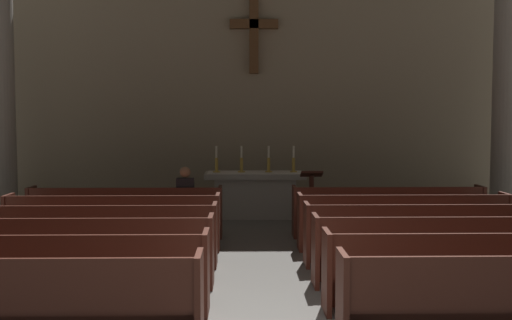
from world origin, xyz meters
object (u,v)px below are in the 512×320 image
Objects in this scene: candlestick_inner_right at (269,164)px; candlestick_outer_right at (294,164)px; pew_left_row_2 at (52,273)px; lone_worshipper at (186,200)px; pew_left_row_5 at (113,222)px; pew_right_row_2 at (478,271)px; pew_right_row_5 at (403,221)px; pew_left_row_6 at (126,212)px; pew_left_row_1 at (16,303)px; candlestick_inner_left at (241,164)px; lectern at (311,200)px; candlestick_outer_left at (216,164)px; pew_right_row_6 at (388,211)px; pew_left_row_3 at (78,252)px; altar at (255,194)px; pew_right_row_3 at (446,250)px; pew_left_row_4 at (98,235)px; pew_right_row_4 at (422,234)px.

candlestick_inner_right is 1.00× the size of candlestick_outer_right.
lone_worshipper reaches higher than pew_left_row_2.
pew_right_row_2 is (4.86, -3.39, 0.00)m from pew_left_row_5.
pew_left_row_2 is 6.11× the size of candlestick_outer_right.
pew_left_row_5 is 4.86m from pew_right_row_5.
pew_left_row_6 is at bearing 137.09° from pew_right_row_2.
pew_left_row_1 is at bearing -90.00° from pew_left_row_2.
lectern is (1.42, -1.20, -0.64)m from candlestick_inner_left.
candlestick_outer_right is (-1.58, 3.39, 0.71)m from pew_right_row_5.
pew_right_row_5 is 4.77m from candlestick_outer_left.
candlestick_inner_right is (2.73, 3.39, 0.71)m from pew_left_row_5.
candlestick_inner_right is at bearing 107.45° from pew_right_row_2.
pew_right_row_6 is 3.07× the size of lectern.
candlestick_outer_left is 1.15m from candlestick_inner_right.
pew_left_row_6 is at bearing -178.00° from lone_worshipper.
altar reaches higher than pew_left_row_3.
pew_left_row_1 is 1.00× the size of pew_right_row_3.
pew_right_row_4 is at bearing 0.00° from pew_left_row_4.
pew_right_row_4 is (4.86, -1.13, 0.00)m from pew_left_row_5.
pew_left_row_4 is 4.86m from lectern.
candlestick_inner_right reaches higher than pew_right_row_4.
pew_left_row_5 is at bearing 155.07° from pew_right_row_3.
pew_left_row_6 is 3.32m from altar.
pew_left_row_3 is at bearing -107.82° from lone_worshipper.
pew_left_row_1 is 5.36m from pew_right_row_3.
candlestick_outer_left and candlestick_inner_right have the same top height.
lectern is (3.55, 1.06, 0.07)m from pew_left_row_6.
pew_right_row_3 is at bearing -34.89° from pew_left_row_6.
lone_worshipper reaches higher than pew_left_row_4.
pew_left_row_5 is 3.80m from candlestick_outer_left.
candlestick_outer_left is at bearing 55.03° from pew_left_row_6.
lone_worshipper reaches higher than pew_left_row_3.
pew_right_row_4 is at bearing -90.00° from pew_right_row_5.
pew_right_row_6 is (4.86, 2.26, 0.00)m from pew_left_row_4.
candlestick_inner_right is at bearing 68.06° from pew_left_row_2.
candlestick_outer_left is 1.00× the size of candlestick_inner_left.
lone_worshipper is (-3.76, 3.43, 0.22)m from pew_right_row_3.
candlestick_outer_right reaches higher than pew_left_row_6.
pew_left_row_1 is at bearing -105.08° from candlestick_inner_left.
pew_right_row_2 is 6.11× the size of candlestick_outer_left.
candlestick_outer_left is (1.58, 6.77, 0.71)m from pew_left_row_2.
pew_left_row_3 is 6.15m from altar.
candlestick_outer_left reaches higher than pew_left_row_2.
pew_left_row_3 is at bearing 180.00° from pew_right_row_3.
candlestick_inner_right is at bearing 180.00° from candlestick_outer_right.
lectern reaches higher than pew_right_row_3.
candlestick_outer_left reaches higher than pew_right_row_3.
candlestick_inner_right is (-2.13, 4.52, 0.71)m from pew_right_row_4.
pew_left_row_4 is 3.07× the size of lectern.
lectern is (-1.31, 1.06, 0.07)m from pew_right_row_6.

